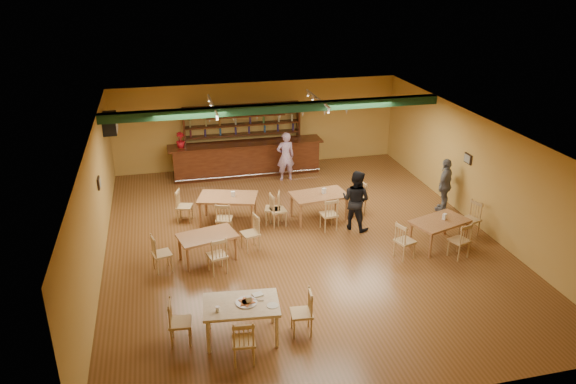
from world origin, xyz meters
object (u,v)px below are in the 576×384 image
object	(u,v)px
dining_table_c	(208,247)
dining_table_d	(439,233)
patron_bar	(285,156)
near_table	(242,320)
dining_table_b	(319,206)
bar_counter	(246,159)
dining_table_a	(228,209)
patron_right_a	(356,200)

from	to	relation	value
dining_table_c	dining_table_d	xyz separation A→B (m)	(5.85, -0.65, 0.02)
dining_table_d	patron_bar	bearing A→B (deg)	98.66
dining_table_d	near_table	world-z (taller)	near_table
dining_table_b	dining_table_c	size ratio (longest dim) A/B	1.12
bar_counter	near_table	xyz separation A→B (m)	(-1.57, -8.83, -0.18)
bar_counter	dining_table_a	world-z (taller)	bar_counter
dining_table_a	dining_table_d	size ratio (longest dim) A/B	1.11
bar_counter	dining_table_d	world-z (taller)	bar_counter
dining_table_a	patron_right_a	bearing A→B (deg)	-2.59
dining_table_b	patron_bar	size ratio (longest dim) A/B	0.93
near_table	dining_table_a	bearing A→B (deg)	91.21
bar_counter	patron_right_a	size ratio (longest dim) A/B	3.12
dining_table_a	dining_table_b	size ratio (longest dim) A/B	1.03
bar_counter	patron_bar	distance (m)	1.47
near_table	patron_right_a	bearing A→B (deg)	52.90
dining_table_c	near_table	distance (m)	3.22
patron_bar	near_table	bearing A→B (deg)	67.85
patron_right_a	dining_table_d	bearing A→B (deg)	-173.15
bar_counter	dining_table_a	distance (m)	3.82
dining_table_c	near_table	world-z (taller)	near_table
bar_counter	dining_table_d	xyz separation A→B (m)	(3.95, -6.28, -0.21)
dining_table_d	near_table	size ratio (longest dim) A/B	0.99
patron_bar	patron_right_a	bearing A→B (deg)	101.17
dining_table_b	near_table	bearing A→B (deg)	-127.74
patron_bar	bar_counter	bearing A→B (deg)	-38.02
bar_counter	dining_table_d	distance (m)	7.42
patron_bar	dining_table_b	bearing A→B (deg)	90.77
bar_counter	near_table	distance (m)	8.97
dining_table_c	dining_table_b	bearing A→B (deg)	12.30
dining_table_c	near_table	bearing A→B (deg)	-97.76
dining_table_b	near_table	distance (m)	5.66
patron_right_a	dining_table_a	bearing A→B (deg)	27.36
dining_table_b	dining_table_c	bearing A→B (deg)	-160.04
dining_table_a	dining_table_b	bearing A→B (deg)	8.46
bar_counter	dining_table_c	xyz separation A→B (m)	(-1.90, -5.63, -0.22)
dining_table_c	near_table	xyz separation A→B (m)	(0.33, -3.20, 0.04)
dining_table_d	near_table	bearing A→B (deg)	-173.45
bar_counter	dining_table_c	distance (m)	5.94
dining_table_b	patron_bar	world-z (taller)	patron_bar
dining_table_a	bar_counter	bearing A→B (deg)	89.65
near_table	patron_right_a	world-z (taller)	patron_right_a
near_table	patron_bar	world-z (taller)	patron_bar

